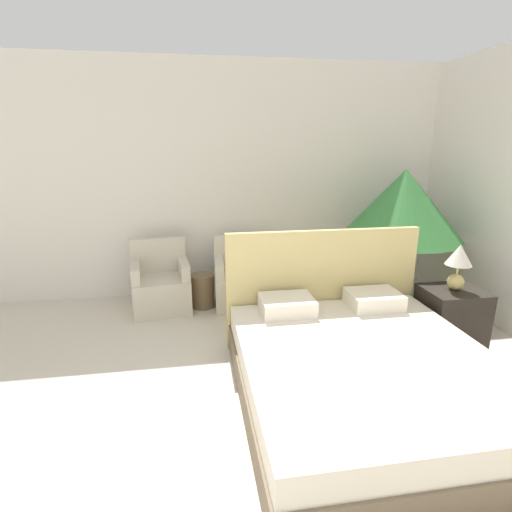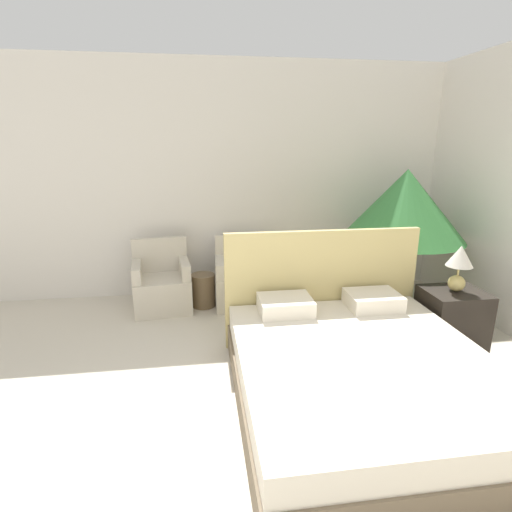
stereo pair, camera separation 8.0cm
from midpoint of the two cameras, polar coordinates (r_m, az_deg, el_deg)
The scene contains 8 objects.
wall_back at distance 5.15m, azimuth -3.12°, elevation 10.56°, with size 10.00×0.06×2.90m.
bed at distance 3.27m, azimuth 15.00°, elevation -15.46°, with size 1.89×2.12×1.14m.
armchair_near_window_left at distance 4.87m, azimuth -12.79°, elevation -4.42°, with size 0.71×0.64×0.82m.
armchair_near_window_right at distance 4.88m, azimuth -1.44°, elevation -3.97°, with size 0.67×0.59×0.82m.
potted_palm at distance 4.94m, azimuth 20.89°, elevation 6.46°, with size 1.39×1.39×1.64m.
nightstand at distance 4.39m, azimuth 26.61°, elevation -7.92°, with size 0.55×0.48×0.56m.
table_lamp at distance 4.21m, azimuth 27.55°, elevation -0.86°, with size 0.24×0.24×0.45m.
side_table at distance 4.89m, azimuth -7.08°, elevation -4.88°, with size 0.28×0.28×0.40m.
Camera 2 is at (-0.41, -1.38, 1.93)m, focal length 28.00 mm.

